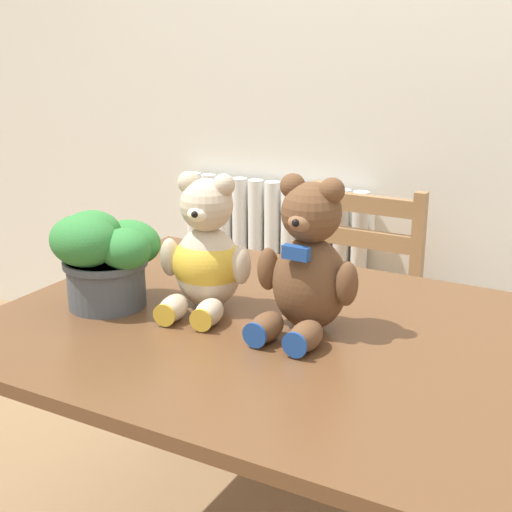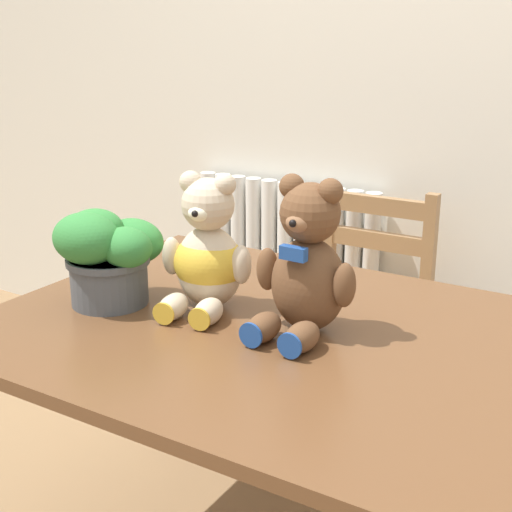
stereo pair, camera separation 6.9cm
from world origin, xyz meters
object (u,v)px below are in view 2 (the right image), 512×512
(potted_plant, at_px, (108,253))
(wooden_chair_behind, at_px, (358,317))
(teddy_bear_right, at_px, (306,267))
(teddy_bear_left, at_px, (208,255))

(potted_plant, bearing_deg, wooden_chair_behind, 71.98)
(wooden_chair_behind, distance_m, potted_plant, 1.00)
(teddy_bear_right, relative_size, potted_plant, 1.36)
(wooden_chair_behind, relative_size, teddy_bear_left, 2.59)
(teddy_bear_left, xyz_separation_m, potted_plant, (-0.22, -0.10, -0.00))
(teddy_bear_left, bearing_deg, teddy_bear_right, 169.09)
(wooden_chair_behind, height_order, teddy_bear_right, teddy_bear_right)
(teddy_bear_left, bearing_deg, potted_plant, 15.43)
(teddy_bear_left, height_order, teddy_bear_right, teddy_bear_right)
(teddy_bear_right, bearing_deg, teddy_bear_left, 0.71)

